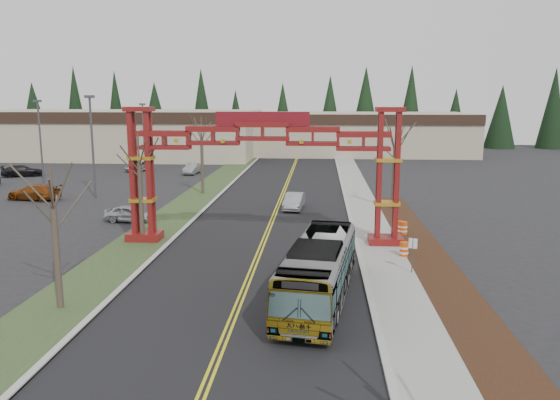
# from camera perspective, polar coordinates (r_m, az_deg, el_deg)

# --- Properties ---
(ground) EXTENTS (200.00, 200.00, 0.00)m
(ground) POSITION_cam_1_polar(r_m,az_deg,el_deg) (19.59, -7.53, -18.24)
(ground) COLOR black
(ground) RESTS_ON ground
(road) EXTENTS (12.00, 110.00, 0.02)m
(road) POSITION_cam_1_polar(r_m,az_deg,el_deg) (42.99, -0.80, -2.09)
(road) COLOR black
(road) RESTS_ON ground
(lane_line_left) EXTENTS (0.12, 100.00, 0.01)m
(lane_line_left) POSITION_cam_1_polar(r_m,az_deg,el_deg) (43.00, -0.96, -2.07)
(lane_line_left) COLOR yellow
(lane_line_left) RESTS_ON road
(lane_line_right) EXTENTS (0.12, 100.00, 0.01)m
(lane_line_right) POSITION_cam_1_polar(r_m,az_deg,el_deg) (42.97, -0.64, -2.07)
(lane_line_right) COLOR yellow
(lane_line_right) RESTS_ON road
(curb_right) EXTENTS (0.30, 110.00, 0.15)m
(curb_right) POSITION_cam_1_polar(r_m,az_deg,el_deg) (42.89, 7.42, -2.12)
(curb_right) COLOR #ACADA7
(curb_right) RESTS_ON ground
(sidewalk_right) EXTENTS (2.60, 110.00, 0.14)m
(sidewalk_right) POSITION_cam_1_polar(r_m,az_deg,el_deg) (42.99, 9.35, -2.14)
(sidewalk_right) COLOR gray
(sidewalk_right) RESTS_ON ground
(landscape_strip) EXTENTS (2.60, 50.00, 0.12)m
(landscape_strip) POSITION_cam_1_polar(r_m,az_deg,el_deg) (29.11, 17.12, -8.67)
(landscape_strip) COLOR black
(landscape_strip) RESTS_ON ground
(grass_median) EXTENTS (4.00, 110.00, 0.08)m
(grass_median) POSITION_cam_1_polar(r_m,az_deg,el_deg) (44.39, -11.15, -1.85)
(grass_median) COLOR #2D4321
(grass_median) RESTS_ON ground
(curb_left) EXTENTS (0.30, 110.00, 0.15)m
(curb_left) POSITION_cam_1_polar(r_m,az_deg,el_deg) (43.93, -8.82, -1.85)
(curb_left) COLOR #ACADA7
(curb_left) RESTS_ON ground
(gateway_arch) EXTENTS (18.20, 1.60, 8.90)m
(gateway_arch) POSITION_cam_1_polar(r_m,az_deg,el_deg) (35.15, -1.82, 4.95)
(gateway_arch) COLOR #63130D
(gateway_arch) RESTS_ON ground
(retail_building_west) EXTENTS (46.00, 22.30, 7.50)m
(retail_building_west) POSITION_cam_1_polar(r_m,az_deg,el_deg) (95.09, -16.65, 6.69)
(retail_building_west) COLOR tan
(retail_building_west) RESTS_ON ground
(retail_building_east) EXTENTS (38.00, 20.30, 7.00)m
(retail_building_east) POSITION_cam_1_polar(r_m,az_deg,el_deg) (97.13, 8.00, 6.95)
(retail_building_east) COLOR tan
(retail_building_east) RESTS_ON ground
(conifer_treeline) EXTENTS (116.10, 5.60, 13.00)m
(conifer_treeline) POSITION_cam_1_polar(r_m,az_deg,el_deg) (108.88, 2.44, 8.98)
(conifer_treeline) COLOR black
(conifer_treeline) RESTS_ON ground
(transit_bus) EXTENTS (3.97, 10.87, 2.96)m
(transit_bus) POSITION_cam_1_polar(r_m,az_deg,el_deg) (25.77, 4.10, -7.39)
(transit_bus) COLOR #B9BAC1
(transit_bus) RESTS_ON ground
(silver_sedan) EXTENTS (1.87, 4.36, 1.40)m
(silver_sedan) POSITION_cam_1_polar(r_m,az_deg,el_deg) (47.07, 1.49, -0.13)
(silver_sedan) COLOR #A5A8AD
(silver_sedan) RESTS_ON ground
(parked_car_near_a) EXTENTS (3.98, 1.98, 1.30)m
(parked_car_near_a) POSITION_cam_1_polar(r_m,az_deg,el_deg) (43.82, -15.46, -1.37)
(parked_car_near_a) COLOR #B2B7BA
(parked_car_near_a) RESTS_ON ground
(parked_car_mid_a) EXTENTS (5.36, 2.87, 1.48)m
(parked_car_mid_a) POSITION_cam_1_polar(r_m,az_deg,el_deg) (56.44, -24.31, 0.76)
(parked_car_mid_a) COLOR brown
(parked_car_mid_a) RESTS_ON ground
(parked_car_far_a) EXTENTS (1.73, 4.21, 1.35)m
(parked_car_far_a) POSITION_cam_1_polar(r_m,az_deg,el_deg) (70.33, -9.14, 3.27)
(parked_car_far_a) COLOR #94969B
(parked_car_far_a) RESTS_ON ground
(parked_car_far_b) EXTENTS (2.95, 4.78, 1.23)m
(parked_car_far_b) POSITION_cam_1_polar(r_m,az_deg,el_deg) (74.70, -14.55, 3.44)
(parked_car_far_b) COLOR #BEBEBE
(parked_car_far_b) RESTS_ON ground
(parked_car_far_c) EXTENTS (5.20, 3.70, 1.40)m
(parked_car_far_c) POSITION_cam_1_polar(r_m,az_deg,el_deg) (74.22, -25.32, 2.78)
(parked_car_far_c) COLOR black
(parked_car_far_c) RESTS_ON ground
(bare_tree_median_near) EXTENTS (3.00, 3.00, 6.62)m
(bare_tree_median_near) POSITION_cam_1_polar(r_m,az_deg,el_deg) (25.96, -22.62, -0.90)
(bare_tree_median_near) COLOR #382D26
(bare_tree_median_near) RESTS_ON ground
(bare_tree_median_mid) EXTENTS (3.01, 3.01, 7.28)m
(bare_tree_median_mid) POSITION_cam_1_polar(r_m,az_deg,el_deg) (36.50, -14.51, 3.67)
(bare_tree_median_mid) COLOR #382D26
(bare_tree_median_mid) RESTS_ON ground
(bare_tree_median_far) EXTENTS (3.01, 3.01, 7.69)m
(bare_tree_median_far) POSITION_cam_1_polar(r_m,az_deg,el_deg) (54.58, -8.20, 6.49)
(bare_tree_median_far) COLOR #382D26
(bare_tree_median_far) RESTS_ON ground
(bare_tree_right_far) EXTENTS (3.33, 3.33, 7.71)m
(bare_tree_right_far) POSITION_cam_1_polar(r_m,az_deg,el_deg) (47.24, 11.95, 5.55)
(bare_tree_right_far) COLOR #382D26
(bare_tree_right_far) RESTS_ON ground
(light_pole_near) EXTENTS (0.84, 0.42, 9.74)m
(light_pole_near) POSITION_cam_1_polar(r_m,az_deg,el_deg) (54.70, -19.04, 6.01)
(light_pole_near) COLOR #3F3F44
(light_pole_near) RESTS_ON ground
(light_pole_mid) EXTENTS (0.81, 0.40, 9.30)m
(light_pole_mid) POSITION_cam_1_polar(r_m,az_deg,el_deg) (66.31, -23.78, 6.16)
(light_pole_mid) COLOR #3F3F44
(light_pole_mid) RESTS_ON ground
(light_pole_far) EXTENTS (0.76, 0.38, 8.82)m
(light_pole_far) POSITION_cam_1_polar(r_m,az_deg,el_deg) (76.29, -14.07, 6.98)
(light_pole_far) COLOR #3F3F44
(light_pole_far) RESTS_ON ground
(street_sign) EXTENTS (0.44, 0.22, 2.04)m
(street_sign) POSITION_cam_1_polar(r_m,az_deg,el_deg) (30.29, 13.70, -4.96)
(street_sign) COLOR #3F3F44
(street_sign) RESTS_ON ground
(barrel_south) EXTENTS (0.54, 0.54, 0.99)m
(barrel_south) POSITION_cam_1_polar(r_m,az_deg,el_deg) (33.57, 12.82, -5.12)
(barrel_south) COLOR #D8490C
(barrel_south) RESTS_ON ground
(barrel_mid) EXTENTS (0.54, 0.54, 1.00)m
(barrel_mid) POSITION_cam_1_polar(r_m,az_deg,el_deg) (38.95, 12.76, -2.94)
(barrel_mid) COLOR #D8490C
(barrel_mid) RESTS_ON ground
(barrel_north) EXTENTS (0.54, 0.54, 1.00)m
(barrel_north) POSITION_cam_1_polar(r_m,az_deg,el_deg) (39.06, 12.51, -2.90)
(barrel_north) COLOR #D8490C
(barrel_north) RESTS_ON ground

